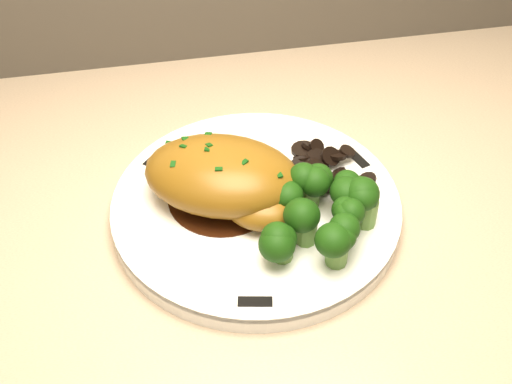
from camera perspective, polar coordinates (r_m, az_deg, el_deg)
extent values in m
cylinder|color=white|center=(0.56, 0.00, -1.36)|extent=(0.32, 0.32, 0.02)
cube|color=black|center=(0.60, 9.05, 2.89)|extent=(0.02, 0.03, 0.00)
cube|color=black|center=(0.60, -8.97, 2.97)|extent=(0.02, 0.03, 0.00)
cube|color=black|center=(0.48, -0.08, -9.76)|extent=(0.03, 0.01, 0.00)
cylinder|color=black|center=(0.56, -2.95, -0.46)|extent=(0.10, 0.10, 0.00)
ellipsoid|color=#905F18|center=(0.54, -3.05, 1.51)|extent=(0.16, 0.13, 0.05)
ellipsoid|color=#905F18|center=(0.53, 0.55, -1.44)|extent=(0.07, 0.07, 0.03)
cube|color=#0F410D|center=(0.54, -7.16, 3.99)|extent=(0.01, 0.00, 0.00)
cube|color=#0F410D|center=(0.53, -5.54, 4.07)|extent=(0.01, 0.00, 0.00)
cube|color=#0F410D|center=(0.53, -3.88, 4.00)|extent=(0.01, 0.00, 0.00)
cube|color=#0F410D|center=(0.52, -2.18, 3.78)|extent=(0.01, 0.00, 0.00)
cube|color=#0F410D|center=(0.52, -0.47, 3.44)|extent=(0.01, 0.00, 0.00)
cube|color=#0F410D|center=(0.52, 1.25, 2.93)|extent=(0.01, 0.00, 0.00)
cylinder|color=black|center=(0.59, 8.45, 2.38)|extent=(0.02, 0.01, 0.01)
cylinder|color=black|center=(0.59, 8.19, 2.97)|extent=(0.02, 0.02, 0.01)
cylinder|color=black|center=(0.60, 7.71, 3.49)|extent=(0.02, 0.02, 0.01)
cylinder|color=black|center=(0.60, 6.98, 3.26)|extent=(0.02, 0.02, 0.01)
cylinder|color=black|center=(0.60, 6.20, 3.60)|extent=(0.02, 0.02, 0.01)
cylinder|color=black|center=(0.60, 5.36, 3.83)|extent=(0.02, 0.02, 0.01)
cylinder|color=black|center=(0.60, 4.47, 3.28)|extent=(0.02, 0.02, 0.01)
cylinder|color=black|center=(0.59, 3.70, 3.29)|extent=(0.02, 0.02, 0.00)
cylinder|color=black|center=(0.59, 3.05, 3.22)|extent=(0.03, 0.03, 0.01)
cylinder|color=black|center=(0.59, 2.56, 2.40)|extent=(0.02, 0.03, 0.02)
cylinder|color=black|center=(0.58, 2.32, 2.23)|extent=(0.02, 0.02, 0.01)
cylinder|color=black|center=(0.57, 2.34, 2.05)|extent=(0.02, 0.02, 0.01)
cylinder|color=black|center=(0.57, 2.58, 1.21)|extent=(0.03, 0.03, 0.01)
cylinder|color=black|center=(0.57, 3.09, 1.11)|extent=(0.03, 0.03, 0.01)
cylinder|color=black|center=(0.56, 3.81, 1.11)|extent=(0.03, 0.03, 0.02)
cylinder|color=black|center=(0.57, 4.62, 0.53)|extent=(0.03, 0.03, 0.02)
cylinder|color=black|center=(0.57, 5.55, 0.75)|extent=(0.03, 0.03, 0.01)
cylinder|color=black|center=(0.57, 6.47, 1.10)|extent=(0.03, 0.03, 0.01)
cylinder|color=black|center=(0.57, 7.23, 0.88)|extent=(0.03, 0.03, 0.01)
cylinder|color=black|center=(0.58, 7.90, 1.42)|extent=(0.03, 0.03, 0.01)
cylinder|color=black|center=(0.58, 8.37, 2.03)|extent=(0.03, 0.03, 0.02)
cylinder|color=black|center=(0.59, 8.50, 1.98)|extent=(0.03, 0.03, 0.02)
cylinder|color=#5C8939|center=(0.53, 2.26, -1.32)|extent=(0.02, 0.02, 0.02)
sphere|color=black|center=(0.52, 2.30, -0.12)|extent=(0.03, 0.03, 0.03)
cylinder|color=#5C8939|center=(0.54, 4.79, -0.28)|extent=(0.02, 0.02, 0.02)
sphere|color=black|center=(0.53, 4.89, 0.91)|extent=(0.03, 0.03, 0.03)
cylinder|color=#5C8939|center=(0.54, 7.88, -0.87)|extent=(0.02, 0.02, 0.02)
sphere|color=black|center=(0.53, 8.03, 0.32)|extent=(0.03, 0.03, 0.03)
cylinder|color=#5C8939|center=(0.52, 4.47, -3.52)|extent=(0.02, 0.02, 0.02)
sphere|color=black|center=(0.50, 4.57, -2.33)|extent=(0.03, 0.03, 0.03)
cylinder|color=#5C8939|center=(0.52, 7.93, -3.37)|extent=(0.02, 0.02, 0.02)
sphere|color=black|center=(0.51, 8.09, -2.18)|extent=(0.03, 0.03, 0.03)
cylinder|color=#5C8939|center=(0.53, 9.79, -1.99)|extent=(0.02, 0.02, 0.02)
sphere|color=black|center=(0.52, 9.99, -0.80)|extent=(0.03, 0.03, 0.03)
cylinder|color=#5C8939|center=(0.50, 2.38, -4.98)|extent=(0.02, 0.02, 0.02)
sphere|color=black|center=(0.49, 2.43, -3.79)|extent=(0.03, 0.03, 0.03)
cylinder|color=#5C8939|center=(0.50, 7.20, -5.41)|extent=(0.02, 0.02, 0.02)
sphere|color=black|center=(0.49, 7.36, -4.23)|extent=(0.03, 0.03, 0.03)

